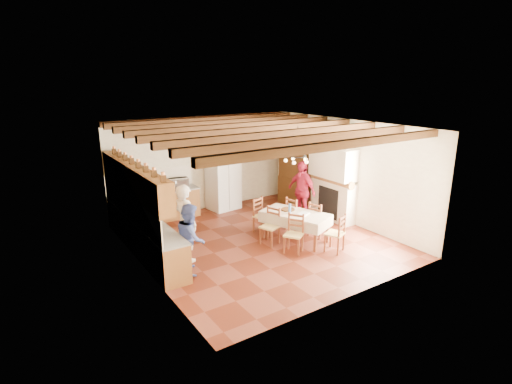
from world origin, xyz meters
The scene contains 31 objects.
floor centered at (0.00, 0.00, -0.01)m, with size 6.00×6.50×0.02m, color #501B0E.
ceiling centered at (0.00, 0.00, 3.01)m, with size 6.00×6.50×0.02m, color white.
wall_back centered at (0.00, 3.26, 1.50)m, with size 6.00×0.02×3.00m, color beige.
wall_front centered at (0.00, -3.26, 1.50)m, with size 6.00×0.02×3.00m, color beige.
wall_left centered at (-3.01, 0.00, 1.50)m, with size 0.02×6.50×3.00m, color beige.
wall_right centered at (3.01, 0.00, 1.50)m, with size 0.02×6.50×3.00m, color beige.
ceiling_beams centered at (0.00, 0.00, 2.91)m, with size 6.00×6.30×0.16m, color #371F0F, non-canonical shape.
lower_cabinets_left centered at (-2.70, 1.05, 0.43)m, with size 0.60×4.30×0.86m, color brown.
lower_cabinets_back centered at (-1.55, 2.95, 0.43)m, with size 2.30×0.60×0.86m, color brown.
countertop_left centered at (-2.70, 1.05, 0.88)m, with size 0.62×4.30×0.04m, color slate.
countertop_back centered at (-1.55, 2.95, 0.88)m, with size 2.34×0.62×0.04m, color slate.
backsplash_left centered at (-2.98, 1.05, 1.20)m, with size 0.03×4.30×0.60m, color white.
backsplash_back centered at (-1.55, 3.23, 1.20)m, with size 2.30×0.03×0.60m, color white.
upper_cabinets centered at (-2.83, 1.05, 1.85)m, with size 0.35×4.20×0.70m, color brown.
fireplace centered at (2.72, 0.20, 1.40)m, with size 0.56×1.60×2.80m, color beige, non-canonical shape.
wall_picture centered at (1.55, 3.23, 1.85)m, with size 0.34×0.03×0.42m, color black.
refrigerator centered at (0.55, 2.90, 0.92)m, with size 0.92×0.76×1.85m, color white.
hutch centered at (2.75, 1.98, 1.04)m, with size 0.48×1.15×2.09m, color #32200A, non-canonical shape.
dining_table centered at (0.83, -0.45, 0.67)m, with size 1.46×1.92×0.75m.
chandelier centered at (0.83, -0.45, 2.25)m, with size 0.47×0.47×0.03m, color black.
chair_left_near centered at (0.31, -1.04, 0.48)m, with size 0.42×0.40×0.96m, color #632D15, non-canonical shape.
chair_left_far centered at (0.13, -0.29, 0.48)m, with size 0.42×0.40×0.96m, color #632D15, non-canonical shape.
chair_right_near centered at (1.53, -0.56, 0.48)m, with size 0.42×0.40×0.96m, color #632D15, non-canonical shape.
chair_right_far centered at (1.28, 0.12, 0.48)m, with size 0.42×0.40×0.96m, color #632D15, non-canonical shape.
chair_end_near centered at (1.20, -1.53, 0.48)m, with size 0.42×0.40×0.96m, color #632D15, non-canonical shape.
chair_end_far centered at (0.44, 0.49, 0.48)m, with size 0.42×0.40×0.96m, color #632D15, non-canonical shape.
person_man centered at (-2.02, 0.03, 0.91)m, with size 0.67×0.44×1.83m, color silver.
person_woman_blue centered at (-2.16, -0.56, 0.78)m, with size 0.76×0.59×1.55m, color #3F4F98.
person_woman_red centered at (1.99, 0.71, 0.89)m, with size 1.04×0.43×1.78m, color #B01D3B.
microwave centered at (-0.93, 2.95, 1.05)m, with size 0.54×0.37×0.30m, color silver.
fridge_vase centered at (0.58, 2.90, 1.99)m, with size 0.27×0.27×0.28m, color #32200A.
Camera 1 is at (-5.41, -8.02, 4.14)m, focal length 28.00 mm.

